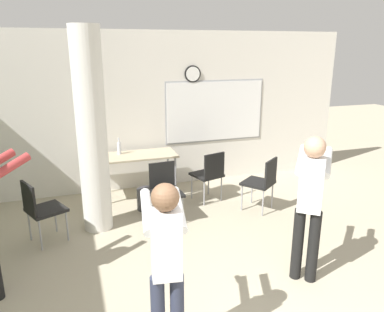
{
  "coord_description": "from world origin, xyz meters",
  "views": [
    {
      "loc": [
        -1.16,
        -1.52,
        2.53
      ],
      "look_at": [
        0.23,
        2.74,
        1.21
      ],
      "focal_mm": 35.0,
      "sensor_mm": 36.0,
      "label": 1
    }
  ],
  "objects": [
    {
      "name": "folding_table",
      "position": [
        -0.26,
        4.55,
        0.7
      ],
      "size": [
        1.52,
        0.62,
        0.76
      ],
      "color": "tan",
      "rests_on": "ground_plane"
    },
    {
      "name": "person_playing_front",
      "position": [
        -0.56,
        0.99,
        0.92
      ],
      "size": [
        0.4,
        0.64,
        1.57
      ],
      "color": "#2D3347",
      "rests_on": "ground_plane"
    },
    {
      "name": "chair_table_right",
      "position": [
        0.94,
        3.98,
        0.51
      ],
      "size": [
        0.55,
        0.55,
        0.87
      ],
      "color": "black",
      "rests_on": "ground_plane"
    },
    {
      "name": "chair_table_front",
      "position": [
        0.07,
        3.53,
        0.51
      ],
      "size": [
        0.47,
        0.47,
        0.87
      ],
      "color": "black",
      "rests_on": "ground_plane"
    },
    {
      "name": "person_playing_side",
      "position": [
        1.19,
        1.6,
        0.98
      ],
      "size": [
        0.61,
        0.67,
        1.66
      ],
      "color": "black",
      "rests_on": "ground_plane"
    },
    {
      "name": "chair_mid_room",
      "position": [
        1.6,
        3.37,
        0.51
      ],
      "size": [
        0.62,
        0.62,
        0.87
      ],
      "color": "black",
      "rests_on": "ground_plane"
    },
    {
      "name": "bottle_on_table",
      "position": [
        -0.44,
        4.68,
        0.87
      ],
      "size": [
        0.06,
        0.06,
        0.28
      ],
      "color": "silver",
      "rests_on": "folding_table"
    },
    {
      "name": "support_pillar",
      "position": [
        -0.92,
        3.59,
        1.4
      ],
      "size": [
        0.4,
        0.4,
        2.8
      ],
      "color": "silver",
      "rests_on": "ground_plane"
    },
    {
      "name": "waste_bin",
      "position": [
        -0.13,
        3.99,
        0.17
      ],
      "size": [
        0.32,
        0.32,
        0.34
      ],
      "color": "#38383D",
      "rests_on": "ground_plane"
    },
    {
      "name": "chair_near_pillar",
      "position": [
        -1.65,
        3.36,
        0.51
      ],
      "size": [
        0.59,
        0.59,
        0.87
      ],
      "color": "black",
      "rests_on": "ground_plane"
    },
    {
      "name": "wall_back",
      "position": [
        0.03,
        5.06,
        1.4
      ],
      "size": [
        8.0,
        0.15,
        2.8
      ],
      "color": "silver",
      "rests_on": "ground_plane"
    }
  ]
}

